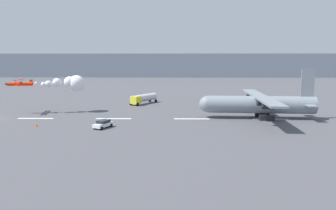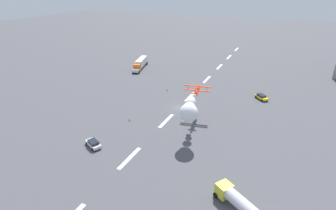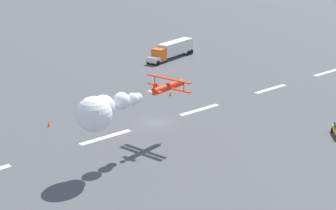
{
  "view_description": "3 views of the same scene",
  "coord_description": "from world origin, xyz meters",
  "px_view_note": "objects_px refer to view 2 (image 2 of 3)",
  "views": [
    {
      "loc": [
        39.8,
        -67.82,
        13.25
      ],
      "look_at": [
        38.77,
        0.0,
        3.14
      ],
      "focal_mm": 32.88,
      "sensor_mm": 36.0,
      "label": 1
    },
    {
      "loc": [
        63.38,
        25.84,
        32.76
      ],
      "look_at": [
        8.01,
        0.12,
        4.2
      ],
      "focal_mm": 28.23,
      "sensor_mm": 36.0,
      "label": 2
    },
    {
      "loc": [
        43.01,
        53.58,
        25.9
      ],
      "look_at": [
        2.78,
        5.99,
        4.86
      ],
      "focal_mm": 53.36,
      "sensor_mm": 36.0,
      "label": 3
    }
  ],
  "objects_px": {
    "followme_car_yellow": "(93,143)",
    "traffic_cone_far": "(129,119)",
    "stunt_biplane_red": "(189,109)",
    "semi_truck_orange": "(141,63)",
    "fuel_tanker_truck": "(241,204)",
    "traffic_cone_near": "(167,90)",
    "airport_staff_sedan": "(262,97)"
  },
  "relations": [
    {
      "from": "followme_car_yellow",
      "to": "airport_staff_sedan",
      "type": "relative_size",
      "value": 1.06
    },
    {
      "from": "followme_car_yellow",
      "to": "traffic_cone_near",
      "type": "distance_m",
      "value": 36.28
    },
    {
      "from": "followme_car_yellow",
      "to": "airport_staff_sedan",
      "type": "distance_m",
      "value": 51.76
    },
    {
      "from": "fuel_tanker_truck",
      "to": "traffic_cone_near",
      "type": "bearing_deg",
      "value": -142.27
    },
    {
      "from": "traffic_cone_far",
      "to": "semi_truck_orange",
      "type": "bearing_deg",
      "value": -153.36
    },
    {
      "from": "semi_truck_orange",
      "to": "traffic_cone_far",
      "type": "distance_m",
      "value": 46.07
    },
    {
      "from": "fuel_tanker_truck",
      "to": "traffic_cone_far",
      "type": "distance_m",
      "value": 36.9
    },
    {
      "from": "followme_car_yellow",
      "to": "traffic_cone_near",
      "type": "xyz_separation_m",
      "value": [
        -36.26,
        0.84,
        -0.44
      ]
    },
    {
      "from": "fuel_tanker_truck",
      "to": "followme_car_yellow",
      "type": "relative_size",
      "value": 2.13
    },
    {
      "from": "traffic_cone_near",
      "to": "airport_staff_sedan",
      "type": "bearing_deg",
      "value": 101.54
    },
    {
      "from": "stunt_biplane_red",
      "to": "followme_car_yellow",
      "type": "distance_m",
      "value": 22.28
    },
    {
      "from": "followme_car_yellow",
      "to": "stunt_biplane_red",
      "type": "bearing_deg",
      "value": 124.34
    },
    {
      "from": "stunt_biplane_red",
      "to": "fuel_tanker_truck",
      "type": "xyz_separation_m",
      "value": [
        16.94,
        15.13,
        -5.6
      ]
    },
    {
      "from": "semi_truck_orange",
      "to": "traffic_cone_far",
      "type": "xyz_separation_m",
      "value": [
        41.15,
        20.64,
        -1.75
      ]
    },
    {
      "from": "traffic_cone_near",
      "to": "traffic_cone_far",
      "type": "distance_m",
      "value": 22.87
    },
    {
      "from": "fuel_tanker_truck",
      "to": "traffic_cone_near",
      "type": "distance_m",
      "value": 52.1
    },
    {
      "from": "fuel_tanker_truck",
      "to": "traffic_cone_far",
      "type": "height_order",
      "value": "fuel_tanker_truck"
    },
    {
      "from": "fuel_tanker_truck",
      "to": "followme_car_yellow",
      "type": "xyz_separation_m",
      "value": [
        -4.93,
        -32.71,
        -0.94
      ]
    },
    {
      "from": "followme_car_yellow",
      "to": "traffic_cone_far",
      "type": "xyz_separation_m",
      "value": [
        -13.39,
        0.71,
        -0.44
      ]
    },
    {
      "from": "followme_car_yellow",
      "to": "traffic_cone_near",
      "type": "relative_size",
      "value": 6.14
    },
    {
      "from": "fuel_tanker_truck",
      "to": "followme_car_yellow",
      "type": "bearing_deg",
      "value": -98.57
    },
    {
      "from": "traffic_cone_far",
      "to": "followme_car_yellow",
      "type": "bearing_deg",
      "value": -3.05
    },
    {
      "from": "fuel_tanker_truck",
      "to": "traffic_cone_near",
      "type": "relative_size",
      "value": 13.12
    },
    {
      "from": "semi_truck_orange",
      "to": "traffic_cone_near",
      "type": "bearing_deg",
      "value": 48.65
    },
    {
      "from": "stunt_biplane_red",
      "to": "followme_car_yellow",
      "type": "xyz_separation_m",
      "value": [
        12.01,
        -17.58,
        -6.55
      ]
    },
    {
      "from": "followme_car_yellow",
      "to": "traffic_cone_far",
      "type": "bearing_deg",
      "value": 176.95
    },
    {
      "from": "semi_truck_orange",
      "to": "fuel_tanker_truck",
      "type": "relative_size",
      "value": 1.49
    },
    {
      "from": "stunt_biplane_red",
      "to": "airport_staff_sedan",
      "type": "bearing_deg",
      "value": 157.71
    },
    {
      "from": "stunt_biplane_red",
      "to": "semi_truck_orange",
      "type": "height_order",
      "value": "stunt_biplane_red"
    },
    {
      "from": "fuel_tanker_truck",
      "to": "airport_staff_sedan",
      "type": "bearing_deg",
      "value": -176.66
    },
    {
      "from": "stunt_biplane_red",
      "to": "airport_staff_sedan",
      "type": "height_order",
      "value": "stunt_biplane_red"
    },
    {
      "from": "stunt_biplane_red",
      "to": "airport_staff_sedan",
      "type": "distance_m",
      "value": 33.29
    }
  ]
}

